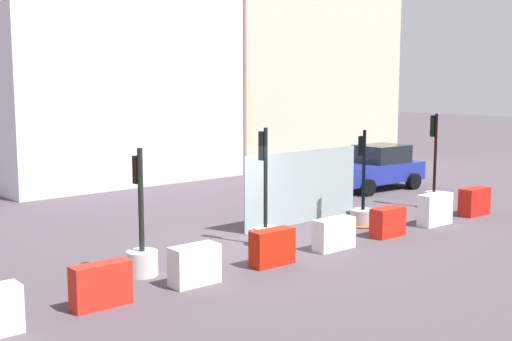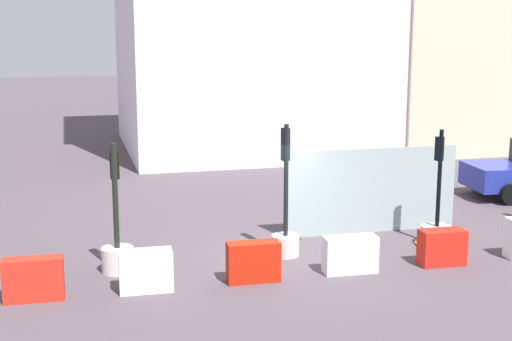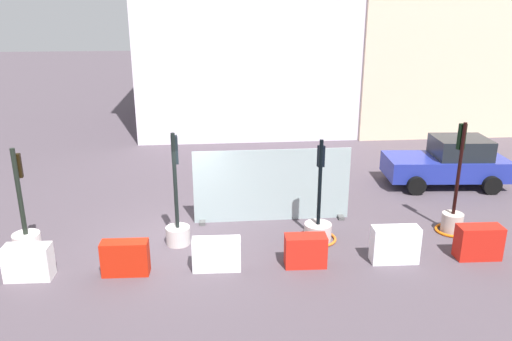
{
  "view_description": "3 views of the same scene",
  "coord_description": "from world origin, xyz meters",
  "px_view_note": "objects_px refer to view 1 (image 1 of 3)",
  "views": [
    {
      "loc": [
        -11.01,
        -12.03,
        4.14
      ],
      "look_at": [
        0.11,
        0.52,
        1.85
      ],
      "focal_mm": 46.81,
      "sensor_mm": 36.0,
      "label": 1
    },
    {
      "loc": [
        -4.54,
        -14.94,
        5.09
      ],
      "look_at": [
        -0.59,
        0.32,
        1.92
      ],
      "focal_mm": 51.27,
      "sensor_mm": 36.0,
      "label": 2
    },
    {
      "loc": [
        0.93,
        -11.79,
        5.88
      ],
      "look_at": [
        2.09,
        0.37,
        1.84
      ],
      "focal_mm": 34.91,
      "sensor_mm": 36.0,
      "label": 3
    }
  ],
  "objects_px": {
    "traffic_light_4": "(434,192)",
    "construction_barrier_6": "(435,209)",
    "traffic_light_3": "(363,212)",
    "construction_barrier_1": "(101,285)",
    "construction_barrier_7": "(474,202)",
    "car_blue_estate": "(375,168)",
    "construction_barrier_5": "(388,222)",
    "traffic_light_2": "(265,221)",
    "construction_barrier_4": "(334,234)",
    "construction_barrier_2": "(195,265)",
    "construction_barrier_3": "(272,247)",
    "traffic_light_1": "(142,251)"
  },
  "relations": [
    {
      "from": "traffic_light_2",
      "to": "traffic_light_3",
      "type": "xyz_separation_m",
      "value": [
        3.66,
        -0.13,
        -0.24
      ]
    },
    {
      "from": "construction_barrier_2",
      "to": "construction_barrier_7",
      "type": "relative_size",
      "value": 0.96
    },
    {
      "from": "construction_barrier_4",
      "to": "car_blue_estate",
      "type": "bearing_deg",
      "value": 32.45
    },
    {
      "from": "traffic_light_4",
      "to": "traffic_light_2",
      "type": "bearing_deg",
      "value": -179.85
    },
    {
      "from": "construction_barrier_6",
      "to": "traffic_light_2",
      "type": "bearing_deg",
      "value": 164.27
    },
    {
      "from": "traffic_light_2",
      "to": "construction_barrier_1",
      "type": "bearing_deg",
      "value": -165.19
    },
    {
      "from": "traffic_light_3",
      "to": "traffic_light_4",
      "type": "xyz_separation_m",
      "value": [
        3.76,
        0.15,
        0.15
      ]
    },
    {
      "from": "construction_barrier_3",
      "to": "car_blue_estate",
      "type": "xyz_separation_m",
      "value": [
        10.12,
        5.13,
        0.4
      ]
    },
    {
      "from": "construction_barrier_2",
      "to": "construction_barrier_4",
      "type": "height_order",
      "value": "construction_barrier_2"
    },
    {
      "from": "traffic_light_3",
      "to": "construction_barrier_1",
      "type": "relative_size",
      "value": 2.44
    },
    {
      "from": "construction_barrier_2",
      "to": "traffic_light_2",
      "type": "bearing_deg",
      "value": 24.0
    },
    {
      "from": "construction_barrier_7",
      "to": "traffic_light_1",
      "type": "bearing_deg",
      "value": 173.31
    },
    {
      "from": "traffic_light_3",
      "to": "construction_barrier_2",
      "type": "relative_size",
      "value": 2.62
    },
    {
      "from": "construction_barrier_3",
      "to": "construction_barrier_6",
      "type": "xyz_separation_m",
      "value": [
        6.35,
        -0.02,
        0.04
      ]
    },
    {
      "from": "traffic_light_4",
      "to": "construction_barrier_6",
      "type": "xyz_separation_m",
      "value": [
        -2.18,
        -1.5,
        -0.07
      ]
    },
    {
      "from": "construction_barrier_6",
      "to": "traffic_light_3",
      "type": "bearing_deg",
      "value": 139.53
    },
    {
      "from": "traffic_light_4",
      "to": "construction_barrier_6",
      "type": "distance_m",
      "value": 2.64
    },
    {
      "from": "traffic_light_1",
      "to": "car_blue_estate",
      "type": "height_order",
      "value": "traffic_light_1"
    },
    {
      "from": "construction_barrier_1",
      "to": "car_blue_estate",
      "type": "distance_m",
      "value": 15.23
    },
    {
      "from": "construction_barrier_2",
      "to": "construction_barrier_7",
      "type": "bearing_deg",
      "value": -0.18
    },
    {
      "from": "construction_barrier_4",
      "to": "construction_barrier_2",
      "type": "bearing_deg",
      "value": -179.85
    },
    {
      "from": "construction_barrier_3",
      "to": "construction_barrier_4",
      "type": "height_order",
      "value": "construction_barrier_3"
    },
    {
      "from": "traffic_light_2",
      "to": "construction_barrier_6",
      "type": "bearing_deg",
      "value": -15.73
    },
    {
      "from": "construction_barrier_1",
      "to": "construction_barrier_5",
      "type": "bearing_deg",
      "value": -0.32
    },
    {
      "from": "traffic_light_2",
      "to": "construction_barrier_7",
      "type": "relative_size",
      "value": 2.74
    },
    {
      "from": "construction_barrier_3",
      "to": "traffic_light_1",
      "type": "bearing_deg",
      "value": 153.94
    },
    {
      "from": "construction_barrier_5",
      "to": "car_blue_estate",
      "type": "bearing_deg",
      "value": 40.83
    },
    {
      "from": "construction_barrier_3",
      "to": "traffic_light_3",
      "type": "bearing_deg",
      "value": 15.59
    },
    {
      "from": "construction_barrier_7",
      "to": "construction_barrier_3",
      "type": "bearing_deg",
      "value": 179.83
    },
    {
      "from": "construction_barrier_7",
      "to": "car_blue_estate",
      "type": "bearing_deg",
      "value": 72.1
    },
    {
      "from": "car_blue_estate",
      "to": "traffic_light_2",
      "type": "bearing_deg",
      "value": -157.84
    },
    {
      "from": "construction_barrier_4",
      "to": "construction_barrier_6",
      "type": "bearing_deg",
      "value": -0.48
    },
    {
      "from": "traffic_light_4",
      "to": "construction_barrier_5",
      "type": "height_order",
      "value": "traffic_light_4"
    },
    {
      "from": "construction_barrier_4",
      "to": "traffic_light_2",
      "type": "bearing_deg",
      "value": 124.0
    },
    {
      "from": "traffic_light_2",
      "to": "construction_barrier_6",
      "type": "relative_size",
      "value": 2.6
    },
    {
      "from": "traffic_light_4",
      "to": "construction_barrier_4",
      "type": "bearing_deg",
      "value": -167.24
    },
    {
      "from": "traffic_light_3",
      "to": "construction_barrier_2",
      "type": "bearing_deg",
      "value": -169.17
    },
    {
      "from": "traffic_light_1",
      "to": "construction_barrier_5",
      "type": "bearing_deg",
      "value": -10.64
    },
    {
      "from": "traffic_light_3",
      "to": "car_blue_estate",
      "type": "height_order",
      "value": "traffic_light_3"
    },
    {
      "from": "traffic_light_3",
      "to": "traffic_light_1",
      "type": "bearing_deg",
      "value": -179.54
    },
    {
      "from": "traffic_light_1",
      "to": "construction_barrier_2",
      "type": "xyz_separation_m",
      "value": [
        0.45,
        -1.26,
        -0.13
      ]
    },
    {
      "from": "traffic_light_3",
      "to": "construction_barrier_4",
      "type": "xyz_separation_m",
      "value": [
        -2.69,
        -1.31,
        0.02
      ]
    },
    {
      "from": "traffic_light_1",
      "to": "construction_barrier_4",
      "type": "bearing_deg",
      "value": -14.97
    },
    {
      "from": "traffic_light_2",
      "to": "construction_barrier_1",
      "type": "height_order",
      "value": "traffic_light_2"
    },
    {
      "from": "construction_barrier_1",
      "to": "construction_barrier_3",
      "type": "xyz_separation_m",
      "value": [
        4.24,
        -0.04,
        -0.0
      ]
    },
    {
      "from": "construction_barrier_3",
      "to": "construction_barrier_6",
      "type": "relative_size",
      "value": 0.94
    },
    {
      "from": "traffic_light_1",
      "to": "construction_barrier_1",
      "type": "distance_m",
      "value": 2.05
    },
    {
      "from": "traffic_light_3",
      "to": "construction_barrier_3",
      "type": "distance_m",
      "value": 4.95
    },
    {
      "from": "traffic_light_3",
      "to": "construction_barrier_5",
      "type": "distance_m",
      "value": 1.46
    },
    {
      "from": "construction_barrier_2",
      "to": "construction_barrier_4",
      "type": "relative_size",
      "value": 0.92
    }
  ]
}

